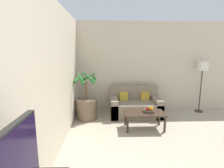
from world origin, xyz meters
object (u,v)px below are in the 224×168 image
coffee_table (144,115)px  sofa_loveseat (135,106)px  fruit_bowl (149,111)px  floor_lamp (203,69)px  apple_green (149,108)px  potted_palm (87,104)px  orange_fruit (151,109)px  apple_red (147,109)px

coffee_table → sofa_loveseat: bearing=94.4°
fruit_bowl → sofa_loveseat: bearing=101.3°
floor_lamp → apple_green: 2.25m
potted_palm → orange_fruit: bearing=-23.6°
apple_red → sofa_loveseat: bearing=98.4°
potted_palm → orange_fruit: size_ratio=15.32×
floor_lamp → apple_red: floor_lamp is taller
coffee_table → orange_fruit: 0.22m
floor_lamp → apple_red: 2.34m
potted_palm → apple_red: bearing=-24.7°
fruit_bowl → apple_green: bearing=70.5°
potted_palm → apple_green: 1.67m
potted_palm → orange_fruit: 1.73m
floor_lamp → fruit_bowl: (-1.83, -1.12, -0.87)m
fruit_bowl → orange_fruit: orange_fruit is taller
orange_fruit → potted_palm: bearing=156.4°
floor_lamp → coffee_table: size_ratio=1.63×
floor_lamp → coffee_table: floor_lamp is taller
potted_palm → floor_lamp: size_ratio=0.92×
coffee_table → fruit_bowl: fruit_bowl is taller
apple_red → coffee_table: bearing=-177.7°
sofa_loveseat → floor_lamp: 2.27m
potted_palm → coffee_table: (1.43, -0.69, -0.05)m
coffee_table → apple_red: bearing=2.3°
potted_palm → sofa_loveseat: 1.38m
apple_red → fruit_bowl: bearing=32.3°
potted_palm → sofa_loveseat: potted_palm is taller
apple_red → apple_green: 0.11m
potted_palm → orange_fruit: potted_palm is taller
sofa_loveseat → fruit_bowl: (0.18, -0.89, 0.15)m
sofa_loveseat → apple_green: size_ratio=18.95×
fruit_bowl → orange_fruit: bearing=-32.2°
apple_red → apple_green: (0.07, 0.09, -0.00)m
apple_red → potted_palm: bearing=155.3°
sofa_loveseat → orange_fruit: size_ratio=15.36×
coffee_table → potted_palm: bearing=154.2°
orange_fruit → fruit_bowl: bearing=147.8°
sofa_loveseat → coffee_table: bearing=-85.6°
floor_lamp → fruit_bowl: size_ratio=5.82×
orange_fruit → floor_lamp: bearing=33.0°
potted_palm → fruit_bowl: 1.67m
sofa_loveseat → floor_lamp: (2.01, 0.23, 1.02)m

